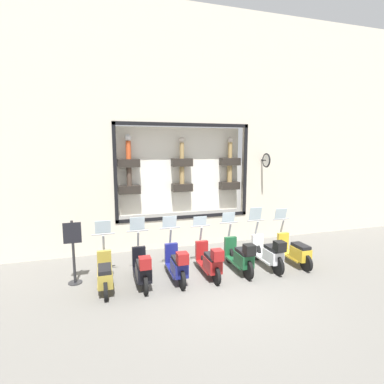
# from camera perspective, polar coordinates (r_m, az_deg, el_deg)

# --- Properties ---
(ground_plane) EXTENTS (120.00, 120.00, 0.00)m
(ground_plane) POSITION_cam_1_polar(r_m,az_deg,el_deg) (8.18, 5.35, -17.56)
(ground_plane) COLOR #66635E
(building_facade) EXTENTS (1.19, 36.00, 8.35)m
(building_facade) POSITION_cam_1_polar(r_m,az_deg,el_deg) (10.78, -1.78, 11.98)
(building_facade) COLOR beige
(building_facade) RESTS_ON ground_plane
(scooter_yellow_0) EXTENTS (1.80, 0.61, 1.60)m
(scooter_yellow_0) POSITION_cam_1_polar(r_m,az_deg,el_deg) (9.92, 18.98, -10.56)
(scooter_yellow_0) COLOR black
(scooter_yellow_0) RESTS_ON ground_plane
(scooter_white_1) EXTENTS (1.81, 0.61, 1.70)m
(scooter_white_1) POSITION_cam_1_polar(r_m,az_deg,el_deg) (9.36, 14.43, -11.14)
(scooter_white_1) COLOR black
(scooter_white_1) RESTS_ON ground_plane
(scooter_green_2) EXTENTS (1.81, 0.60, 1.60)m
(scooter_green_2) POSITION_cam_1_polar(r_m,az_deg,el_deg) (8.92, 9.18, -11.98)
(scooter_green_2) COLOR black
(scooter_green_2) RESTS_ON ground_plane
(scooter_red_3) EXTENTS (1.79, 0.61, 1.53)m
(scooter_red_3) POSITION_cam_1_polar(r_m,az_deg,el_deg) (8.57, 3.42, -12.93)
(scooter_red_3) COLOR black
(scooter_red_3) RESTS_ON ground_plane
(scooter_navy_4) EXTENTS (1.80, 0.60, 1.61)m
(scooter_navy_4) POSITION_cam_1_polar(r_m,az_deg,el_deg) (8.31, -2.84, -13.55)
(scooter_navy_4) COLOR black
(scooter_navy_4) RESTS_ON ground_plane
(scooter_black_5) EXTENTS (1.80, 0.61, 1.64)m
(scooter_black_5) POSITION_cam_1_polar(r_m,az_deg,el_deg) (8.15, -9.45, -14.15)
(scooter_black_5) COLOR black
(scooter_black_5) RESTS_ON ground_plane
(scooter_olive_6) EXTENTS (1.79, 0.61, 1.61)m
(scooter_olive_6) POSITION_cam_1_polar(r_m,az_deg,el_deg) (8.17, -16.25, -14.72)
(scooter_olive_6) COLOR black
(scooter_olive_6) RESTS_ON ground_plane
(shop_sign_post) EXTENTS (0.36, 0.45, 1.71)m
(shop_sign_post) POSITION_cam_1_polar(r_m,az_deg,el_deg) (8.58, -21.68, -10.20)
(shop_sign_post) COLOR #232326
(shop_sign_post) RESTS_ON ground_plane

